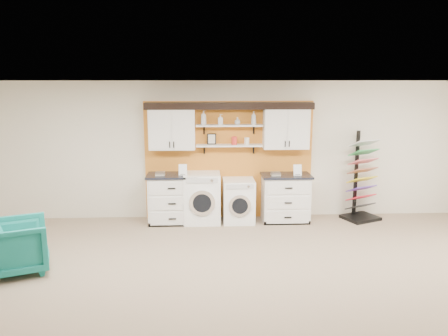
{
  "coord_description": "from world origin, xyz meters",
  "views": [
    {
      "loc": [
        -0.5,
        -4.8,
        2.81
      ],
      "look_at": [
        -0.17,
        2.3,
        1.37
      ],
      "focal_mm": 35.0,
      "sensor_mm": 36.0,
      "label": 1
    }
  ],
  "objects_px": {
    "washer": "(202,198)",
    "sample_rack": "(361,192)",
    "armchair": "(17,246)",
    "dryer": "(239,200)",
    "base_cabinet_right": "(285,198)",
    "base_cabinet_left": "(173,198)"
  },
  "relations": [
    {
      "from": "base_cabinet_right",
      "to": "armchair",
      "type": "distance_m",
      "value": 4.93
    },
    {
      "from": "base_cabinet_right",
      "to": "armchair",
      "type": "relative_size",
      "value": 1.14
    },
    {
      "from": "base_cabinet_left",
      "to": "base_cabinet_right",
      "type": "distance_m",
      "value": 2.26
    },
    {
      "from": "dryer",
      "to": "base_cabinet_right",
      "type": "bearing_deg",
      "value": 0.2
    },
    {
      "from": "washer",
      "to": "sample_rack",
      "type": "distance_m",
      "value": 3.24
    },
    {
      "from": "base_cabinet_right",
      "to": "washer",
      "type": "relative_size",
      "value": 0.98
    },
    {
      "from": "base_cabinet_right",
      "to": "dryer",
      "type": "height_order",
      "value": "base_cabinet_right"
    },
    {
      "from": "sample_rack",
      "to": "armchair",
      "type": "xyz_separation_m",
      "value": [
        -5.97,
        -2.23,
        -0.17
      ]
    },
    {
      "from": "washer",
      "to": "sample_rack",
      "type": "bearing_deg",
      "value": 0.69
    },
    {
      "from": "washer",
      "to": "sample_rack",
      "type": "relative_size",
      "value": 0.55
    },
    {
      "from": "base_cabinet_left",
      "to": "armchair",
      "type": "distance_m",
      "value": 3.08
    },
    {
      "from": "base_cabinet_left",
      "to": "armchair",
      "type": "height_order",
      "value": "base_cabinet_left"
    },
    {
      "from": "washer",
      "to": "dryer",
      "type": "xyz_separation_m",
      "value": [
        0.73,
        0.0,
        -0.07
      ]
    },
    {
      "from": "base_cabinet_left",
      "to": "armchair",
      "type": "xyz_separation_m",
      "value": [
        -2.16,
        -2.2,
        -0.1
      ]
    },
    {
      "from": "base_cabinet_right",
      "to": "washer",
      "type": "xyz_separation_m",
      "value": [
        -1.68,
        -0.0,
        0.02
      ]
    },
    {
      "from": "base_cabinet_left",
      "to": "washer",
      "type": "distance_m",
      "value": 0.58
    },
    {
      "from": "sample_rack",
      "to": "armchair",
      "type": "height_order",
      "value": "sample_rack"
    },
    {
      "from": "dryer",
      "to": "armchair",
      "type": "height_order",
      "value": "dryer"
    },
    {
      "from": "dryer",
      "to": "washer",
      "type": "bearing_deg",
      "value": 180.0
    },
    {
      "from": "base_cabinet_right",
      "to": "dryer",
      "type": "bearing_deg",
      "value": -179.8
    },
    {
      "from": "washer",
      "to": "armchair",
      "type": "xyz_separation_m",
      "value": [
        -2.74,
        -2.19,
        -0.11
      ]
    },
    {
      "from": "base_cabinet_right",
      "to": "dryer",
      "type": "xyz_separation_m",
      "value": [
        -0.95,
        -0.0,
        -0.05
      ]
    }
  ]
}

